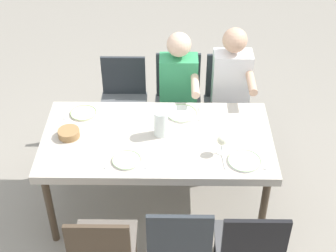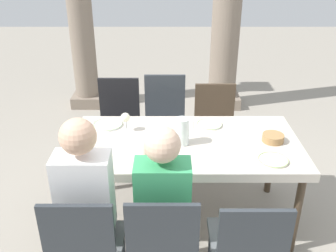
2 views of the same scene
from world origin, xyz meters
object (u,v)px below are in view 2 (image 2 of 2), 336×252
(water_pitcher, at_px, (181,133))
(plate_1, at_px, (159,160))
(diner_man_white, at_px, (162,205))
(chair_west_north, at_px, (118,119))
(chair_east_north, at_px, (214,122))
(stone_column_near, at_px, (77,0))
(chair_mid_south, at_px, (162,245))
(plate_3, at_px, (272,160))
(chair_west_south, at_px, (84,246))
(chair_mid_north, at_px, (164,117))
(plate_0, at_px, (107,125))
(bread_basket, at_px, (272,138))
(dining_table, at_px, (184,148))
(chair_east_south, at_px, (247,245))
(stone_column_centre, at_px, (226,9))
(diner_woman_green, at_px, (87,202))
(wine_glass_0, at_px, (124,118))
(plate_2, at_px, (209,124))

(water_pitcher, bearing_deg, plate_1, -122.36)
(diner_man_white, xyz_separation_m, water_pitcher, (0.14, 0.66, 0.18))
(chair_west_north, bearing_deg, chair_east_north, -0.33)
(stone_column_near, bearing_deg, diner_man_white, -70.60)
(chair_mid_south, relative_size, plate_3, 4.29)
(chair_west_north, height_order, chair_west_south, chair_west_north)
(plate_3, bearing_deg, chair_west_south, -154.86)
(chair_mid_south, bearing_deg, chair_mid_north, 90.00)
(plate_1, bearing_deg, plate_0, 128.14)
(bread_basket, bearing_deg, stone_column_near, 128.35)
(dining_table, xyz_separation_m, water_pitcher, (-0.03, -0.04, 0.16))
(chair_mid_north, height_order, chair_east_north, chair_mid_north)
(bread_basket, bearing_deg, plate_3, -103.14)
(chair_east_south, bearing_deg, stone_column_near, 115.91)
(water_pitcher, bearing_deg, chair_east_south, -65.92)
(chair_east_south, distance_m, plate_3, 0.70)
(plate_3, bearing_deg, stone_column_centre, 89.54)
(diner_woman_green, relative_size, plate_0, 5.34)
(wine_glass_0, height_order, bread_basket, wine_glass_0)
(chair_east_north, bearing_deg, wine_glass_0, -140.01)
(stone_column_near, bearing_deg, chair_west_north, -67.90)
(chair_east_north, relative_size, plate_0, 3.55)
(plate_2, relative_size, bread_basket, 1.28)
(chair_west_north, bearing_deg, chair_east_south, -60.76)
(chair_mid_south, height_order, bread_basket, chair_mid_south)
(stone_column_near, relative_size, plate_3, 13.82)
(chair_mid_north, bearing_deg, chair_mid_south, -90.00)
(chair_west_north, height_order, wine_glass_0, chair_west_north)
(water_pitcher, height_order, bread_basket, water_pitcher)
(chair_mid_north, bearing_deg, diner_woman_green, -106.72)
(chair_east_south, relative_size, diner_man_white, 0.70)
(chair_east_south, distance_m, plate_0, 1.56)
(chair_west_south, height_order, plate_2, chair_west_south)
(dining_table, height_order, chair_east_north, chair_east_north)
(bread_basket, bearing_deg, diner_woman_green, -152.42)
(chair_mid_south, bearing_deg, bread_basket, 46.04)
(chair_mid_north, distance_m, chair_east_north, 0.52)
(dining_table, xyz_separation_m, plate_2, (0.22, 0.29, 0.07))
(wine_glass_0, relative_size, plate_1, 0.64)
(stone_column_centre, bearing_deg, plate_3, -90.46)
(diner_man_white, xyz_separation_m, wine_glass_0, (-0.32, 0.89, 0.20))
(stone_column_near, xyz_separation_m, plate_0, (0.66, -2.27, -0.71))
(diner_man_white, distance_m, plate_0, 1.10)
(diner_man_white, xyz_separation_m, plate_0, (-0.48, 0.99, 0.09))
(chair_west_south, xyz_separation_m, plate_0, (-0.01, 1.18, 0.25))
(chair_east_south, xyz_separation_m, plate_3, (0.27, 0.59, 0.25))
(chair_west_north, bearing_deg, wine_glass_0, -77.64)
(diner_man_white, distance_m, plate_1, 0.41)
(stone_column_centre, bearing_deg, chair_east_north, -100.14)
(plate_0, bearing_deg, dining_table, -23.32)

